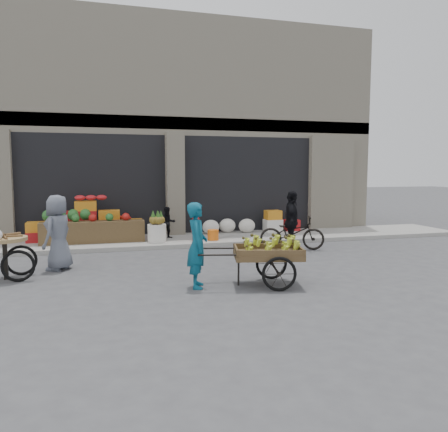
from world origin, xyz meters
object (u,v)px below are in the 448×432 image
object	(u,v)px
pineapple_bin	(157,233)
fire_hydrant	(196,227)
tricycle_cart	(4,251)
seated_person	(168,223)
bicycle	(292,233)
vendor_grey	(58,233)
vendor_woman	(197,245)
banana_cart	(266,251)
orange_bucket	(213,235)
cyclist	(292,222)

from	to	relation	value
pineapple_bin	fire_hydrant	distance (m)	1.11
pineapple_bin	tricycle_cart	xyz separation A→B (m)	(-3.30, -3.00, 0.20)
pineapple_bin	seated_person	bearing A→B (deg)	56.31
fire_hydrant	bicycle	world-z (taller)	bicycle
tricycle_cart	vendor_grey	size ratio (longest dim) A/B	0.89
fire_hydrant	vendor_woman	xyz separation A→B (m)	(-0.91, -4.50, 0.27)
pineapple_bin	seated_person	xyz separation A→B (m)	(0.40, 0.60, 0.21)
pineapple_bin	tricycle_cart	distance (m)	4.47
pineapple_bin	banana_cart	distance (m)	4.96
vendor_woman	vendor_grey	size ratio (longest dim) A/B	0.97
vendor_woman	tricycle_cart	world-z (taller)	vendor_woman
fire_hydrant	vendor_woman	bearing A→B (deg)	-101.40
orange_bucket	cyclist	bearing A→B (deg)	-47.30
tricycle_cart	cyclist	xyz separation A→B (m)	(6.55, 1.12, 0.24)
orange_bucket	banana_cart	world-z (taller)	banana_cart
vendor_grey	bicycle	world-z (taller)	vendor_grey
cyclist	orange_bucket	bearing A→B (deg)	64.44
vendor_woman	tricycle_cart	bearing A→B (deg)	76.92
pineapple_bin	bicycle	size ratio (longest dim) A/B	0.30
pineapple_bin	banana_cart	size ratio (longest dim) A/B	0.23
vendor_grey	pineapple_bin	bearing A→B (deg)	163.51
fire_hydrant	seated_person	world-z (taller)	seated_person
pineapple_bin	vendor_grey	size ratio (longest dim) A/B	0.32
pineapple_bin	cyclist	bearing A→B (deg)	-30.12
pineapple_bin	banana_cart	bearing A→B (deg)	-73.04
tricycle_cart	vendor_grey	world-z (taller)	vendor_grey
fire_hydrant	tricycle_cart	size ratio (longest dim) A/B	0.49
banana_cart	cyclist	size ratio (longest dim) A/B	1.39
tricycle_cart	bicycle	distance (m)	6.92
seated_person	bicycle	distance (m)	3.69
pineapple_bin	bicycle	xyz separation A→B (m)	(3.44, -1.48, 0.08)
bicycle	cyclist	distance (m)	0.57
fire_hydrant	cyclist	xyz separation A→B (m)	(2.14, -1.83, 0.30)
vendor_woman	cyclist	distance (m)	4.05
seated_person	banana_cart	xyz separation A→B (m)	(1.04, -5.33, 0.05)
fire_hydrant	tricycle_cart	xyz separation A→B (m)	(-4.40, -2.95, 0.06)
seated_person	banana_cart	world-z (taller)	seated_person
vendor_grey	cyclist	bearing A→B (deg)	123.52
orange_bucket	banana_cart	xyz separation A→B (m)	(-0.16, -4.63, 0.37)
seated_person	vendor_woman	bearing A→B (deg)	-102.30
banana_cart	vendor_woman	size ratio (longest dim) A/B	1.44
seated_person	banana_cart	distance (m)	5.43
seated_person	fire_hydrant	bearing A→B (deg)	-52.88
fire_hydrant	vendor_grey	bearing A→B (deg)	-146.23
orange_bucket	tricycle_cart	world-z (taller)	tricycle_cart
vendor_grey	banana_cart	bearing A→B (deg)	86.80
orange_bucket	pineapple_bin	bearing A→B (deg)	176.42
vendor_woman	pineapple_bin	bearing A→B (deg)	13.24
pineapple_bin	orange_bucket	xyz separation A→B (m)	(1.60, -0.10, -0.10)
banana_cart	vendor_woman	xyz separation A→B (m)	(-1.25, 0.19, 0.14)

